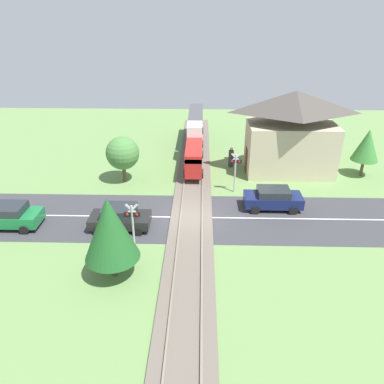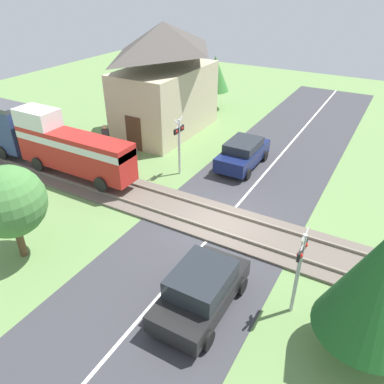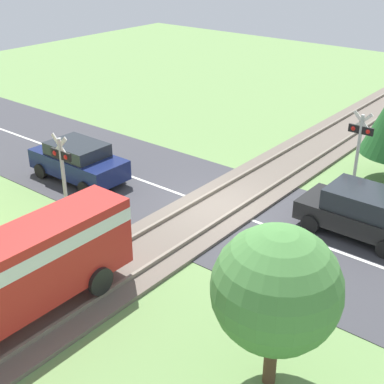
{
  "view_description": "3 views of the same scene",
  "coord_description": "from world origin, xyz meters",
  "px_view_note": "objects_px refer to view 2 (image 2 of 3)",
  "views": [
    {
      "loc": [
        0.62,
        -21.79,
        12.68
      ],
      "look_at": [
        0.0,
        1.46,
        1.2
      ],
      "focal_mm": 35.0,
      "sensor_mm": 36.0,
      "label": 1
    },
    {
      "loc": [
        -12.09,
        -5.44,
        9.47
      ],
      "look_at": [
        0.0,
        1.46,
        1.2
      ],
      "focal_mm": 35.0,
      "sensor_mm": 36.0,
      "label": 2
    },
    {
      "loc": [
        -9.67,
        13.44,
        8.73
      ],
      "look_at": [
        0.0,
        1.46,
        1.2
      ],
      "focal_mm": 50.0,
      "sensor_mm": 36.0,
      "label": 3
    }
  ],
  "objects_px": {
    "crossing_signal_west_approach": "(300,262)",
    "car_near_crossing": "(201,289)",
    "train": "(21,132)",
    "pedestrian_by_station": "(106,141)",
    "station_building": "(165,81)",
    "car_far_side": "(243,153)",
    "crossing_signal_east_approach": "(179,139)"
  },
  "relations": [
    {
      "from": "crossing_signal_west_approach",
      "to": "car_near_crossing",
      "type": "bearing_deg",
      "value": 117.31
    },
    {
      "from": "train",
      "to": "crossing_signal_west_approach",
      "type": "bearing_deg",
      "value": -100.98
    },
    {
      "from": "car_near_crossing",
      "to": "pedestrian_by_station",
      "type": "distance_m",
      "value": 13.1
    },
    {
      "from": "crossing_signal_west_approach",
      "to": "station_building",
      "type": "bearing_deg",
      "value": 47.19
    },
    {
      "from": "train",
      "to": "car_far_side",
      "type": "relative_size",
      "value": 3.59
    },
    {
      "from": "car_near_crossing",
      "to": "pedestrian_by_station",
      "type": "relative_size",
      "value": 2.15
    },
    {
      "from": "car_near_crossing",
      "to": "station_building",
      "type": "relative_size",
      "value": 0.5
    },
    {
      "from": "crossing_signal_west_approach",
      "to": "train",
      "type": "bearing_deg",
      "value": 79.02
    },
    {
      "from": "car_far_side",
      "to": "station_building",
      "type": "bearing_deg",
      "value": 70.2
    },
    {
      "from": "crossing_signal_west_approach",
      "to": "pedestrian_by_station",
      "type": "relative_size",
      "value": 1.78
    },
    {
      "from": "car_far_side",
      "to": "crossing_signal_east_approach",
      "type": "distance_m",
      "value": 3.79
    },
    {
      "from": "crossing_signal_east_approach",
      "to": "station_building",
      "type": "xyz_separation_m",
      "value": [
        4.85,
        3.98,
        1.37
      ]
    },
    {
      "from": "train",
      "to": "pedestrian_by_station",
      "type": "relative_size",
      "value": 8.07
    },
    {
      "from": "station_building",
      "to": "crossing_signal_east_approach",
      "type": "bearing_deg",
      "value": -140.59
    },
    {
      "from": "train",
      "to": "pedestrian_by_station",
      "type": "distance_m",
      "value": 4.58
    },
    {
      "from": "car_far_side",
      "to": "crossing_signal_east_approach",
      "type": "height_order",
      "value": "crossing_signal_east_approach"
    },
    {
      "from": "train",
      "to": "car_near_crossing",
      "type": "relative_size",
      "value": 3.76
    },
    {
      "from": "crossing_signal_west_approach",
      "to": "car_far_side",
      "type": "bearing_deg",
      "value": 31.9
    },
    {
      "from": "pedestrian_by_station",
      "to": "train",
      "type": "bearing_deg",
      "value": 136.48
    },
    {
      "from": "car_far_side",
      "to": "crossing_signal_east_approach",
      "type": "bearing_deg",
      "value": 133.78
    },
    {
      "from": "car_near_crossing",
      "to": "crossing_signal_west_approach",
      "type": "height_order",
      "value": "crossing_signal_west_approach"
    },
    {
      "from": "pedestrian_by_station",
      "to": "car_far_side",
      "type": "bearing_deg",
      "value": -72.68
    },
    {
      "from": "crossing_signal_east_approach",
      "to": "crossing_signal_west_approach",
      "type": "bearing_deg",
      "value": -128.05
    },
    {
      "from": "train",
      "to": "station_building",
      "type": "bearing_deg",
      "value": -27.72
    },
    {
      "from": "train",
      "to": "pedestrian_by_station",
      "type": "xyz_separation_m",
      "value": [
        3.23,
        -3.07,
        -1.05
      ]
    },
    {
      "from": "car_near_crossing",
      "to": "crossing_signal_east_approach",
      "type": "distance_m",
      "value": 9.48
    },
    {
      "from": "crossing_signal_west_approach",
      "to": "station_building",
      "type": "xyz_separation_m",
      "value": [
        11.15,
        12.04,
        1.37
      ]
    },
    {
      "from": "car_near_crossing",
      "to": "car_far_side",
      "type": "distance_m",
      "value": 10.52
    },
    {
      "from": "crossing_signal_west_approach",
      "to": "station_building",
      "type": "height_order",
      "value": "station_building"
    },
    {
      "from": "car_far_side",
      "to": "crossing_signal_west_approach",
      "type": "relative_size",
      "value": 1.26
    },
    {
      "from": "car_far_side",
      "to": "crossing_signal_west_approach",
      "type": "bearing_deg",
      "value": -148.1
    },
    {
      "from": "train",
      "to": "car_far_side",
      "type": "distance_m",
      "value": 12.2
    }
  ]
}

